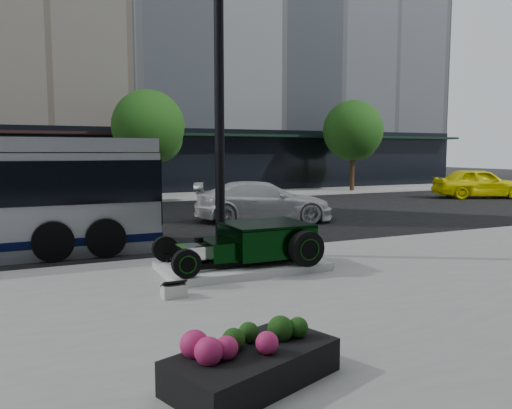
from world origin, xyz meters
name	(u,v)px	position (x,y,z in m)	size (l,w,h in m)	color
ground	(216,242)	(0.00, 0.00, 0.00)	(120.00, 120.00, 0.00)	black
sidewalk_far	(127,198)	(0.00, 14.00, 0.06)	(70.00, 4.00, 0.12)	gray
street_trees	(151,129)	(1.15, 13.07, 3.77)	(29.80, 3.80, 5.70)	black
display_plinth	(242,266)	(-0.85, -3.92, 0.20)	(3.40, 1.80, 0.15)	silver
hot_rod	(257,241)	(-0.52, -3.92, 0.70)	(3.22, 2.00, 0.81)	black
info_plaque	(174,290)	(-2.71, -5.27, 0.24)	(0.40, 0.30, 0.31)	silver
lamppost	(219,105)	(-0.71, -2.22, 3.69)	(0.42, 0.42, 7.72)	black
flower_planter	(253,363)	(-2.78, -8.73, 0.34)	(2.05, 1.50, 0.60)	black
white_sedan	(263,201)	(3.04, 3.24, 0.74)	(2.08, 5.12, 1.49)	white
yellow_taxi	(479,183)	(18.11, 6.73, 0.83)	(1.97, 4.90, 1.67)	#F4ED0A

